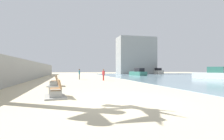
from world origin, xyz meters
The scene contains 11 objects.
ground_plane centered at (0.00, 18.00, 0.00)m, with size 120.00×120.00×0.00m, color beige.
seawall centered at (-7.50, 18.00, 1.35)m, with size 0.80×64.00×2.70m, color #9E9E99.
water_bay centered at (24.00, 18.00, 0.02)m, with size 36.00×68.00×0.04m, color #7A99A8.
bench_near centered at (-2.82, 1.60, 0.23)m, with size 1.35×2.22×0.98m.
bench_far centered at (-3.38, 8.41, 0.23)m, with size 1.11×2.10×0.98m.
person_walking centered at (-0.55, 18.34, 0.91)m, with size 0.21×0.53×1.58m.
person_standing centered at (2.49, 15.21, 0.89)m, with size 0.31×0.48×1.55m.
boat_nearest centered at (24.88, 43.06, 0.75)m, with size 2.20×5.79×1.85m.
boat_distant centered at (14.01, 31.43, 0.69)m, with size 2.57×5.74×1.75m.
boat_far_right centered at (20.47, 15.75, 0.73)m, with size 4.41×5.52×1.89m.
harbor_building centered at (19.17, 46.00, 5.88)m, with size 12.00×6.00×11.76m, color gray.
Camera 1 is at (-2.13, -8.68, 1.54)m, focal length 28.86 mm.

